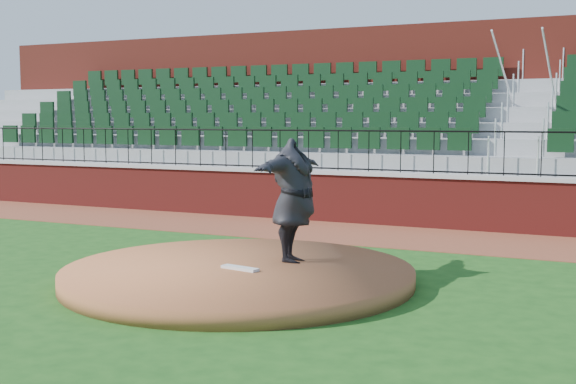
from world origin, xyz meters
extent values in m
plane|color=#194714|center=(0.00, 0.00, 0.00)|extent=(90.00, 90.00, 0.00)
cube|color=brown|center=(0.00, 5.40, 0.01)|extent=(34.00, 3.20, 0.01)
cube|color=maroon|center=(0.00, 7.00, 0.60)|extent=(34.00, 0.35, 1.20)
cube|color=#B7B7B7|center=(0.00, 7.00, 1.25)|extent=(34.00, 0.45, 0.10)
cube|color=maroon|center=(0.00, 12.52, 2.75)|extent=(34.00, 0.50, 5.50)
cylinder|color=brown|center=(-0.07, -0.19, 0.12)|extent=(5.57, 5.57, 0.25)
cube|color=silver|center=(0.05, -0.36, 0.27)|extent=(0.67, 0.28, 0.04)
imported|color=black|center=(0.54, 0.58, 1.27)|extent=(0.87, 2.55, 2.04)
camera|label=1|loc=(5.63, -10.39, 2.60)|focal=46.46mm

